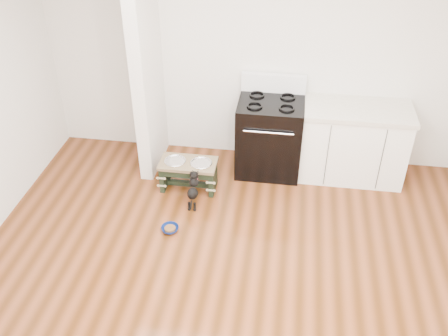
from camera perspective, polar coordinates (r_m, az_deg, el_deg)
ground at (r=4.67m, az=-0.26°, el=-14.87°), size 5.00×5.00×0.00m
room_shell at (r=3.59m, az=-0.33°, el=2.09°), size 5.00×5.00×5.00m
partition_wall at (r=5.78m, az=-8.89°, el=11.95°), size 0.15×0.80×2.70m
oven_range at (r=6.00m, az=5.22°, el=3.77°), size 0.76×0.69×1.14m
cabinet_run at (r=6.07m, az=14.49°, el=2.85°), size 1.24×0.64×0.91m
dog_feeder at (r=5.77m, az=-4.10°, el=-0.21°), size 0.65×0.35×0.37m
puppy at (r=5.53m, az=-3.54°, el=-2.41°), size 0.11×0.34×0.40m
floor_bowl at (r=5.33m, az=-6.19°, el=-6.93°), size 0.24×0.24×0.06m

